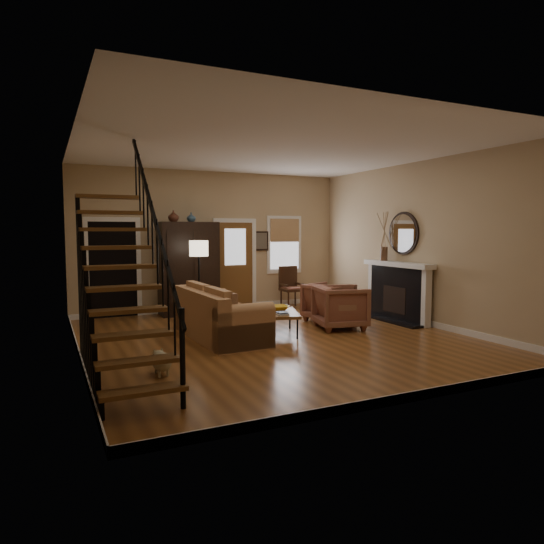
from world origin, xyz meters
name	(u,v)px	position (x,y,z in m)	size (l,w,h in m)	color
room	(221,250)	(-0.41, 1.76, 1.51)	(7.00, 7.33, 3.30)	brown
staircase	(122,255)	(-2.78, -1.30, 1.60)	(0.94, 2.80, 3.20)	brown
fireplace	(399,286)	(3.13, 0.50, 0.74)	(0.33, 1.95, 2.30)	black
armoire	(189,268)	(-0.70, 3.15, 1.05)	(1.30, 0.60, 2.10)	black
vase_a	(173,216)	(-1.05, 3.05, 2.22)	(0.24, 0.24, 0.25)	#4C2619
vase_b	(191,217)	(-0.65, 3.05, 2.21)	(0.20, 0.20, 0.21)	#334C60
sofa	(221,314)	(-0.87, 0.49, 0.43)	(0.99, 2.30, 0.86)	tan
coffee_table	(280,323)	(0.23, 0.34, 0.21)	(0.63, 1.08, 0.41)	brown
bowl	(279,308)	(0.28, 0.49, 0.46)	(0.37, 0.37, 0.09)	gold
books	(281,313)	(0.11, 0.04, 0.44)	(0.20, 0.27, 0.05)	beige
armchair_left	(340,307)	(1.52, 0.29, 0.42)	(0.90, 0.93, 0.84)	maroon
armchair_right	(329,302)	(1.75, 1.08, 0.40)	(0.86, 0.88, 0.80)	maroon
floor_lamp	(199,281)	(-0.75, 2.16, 0.85)	(0.39, 0.39, 1.70)	black
side_chair	(292,287)	(1.85, 2.95, 0.51)	(0.54, 0.54, 1.02)	#361F11
dog	(162,363)	(-2.31, -1.28, 0.16)	(0.25, 0.43, 0.31)	tan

